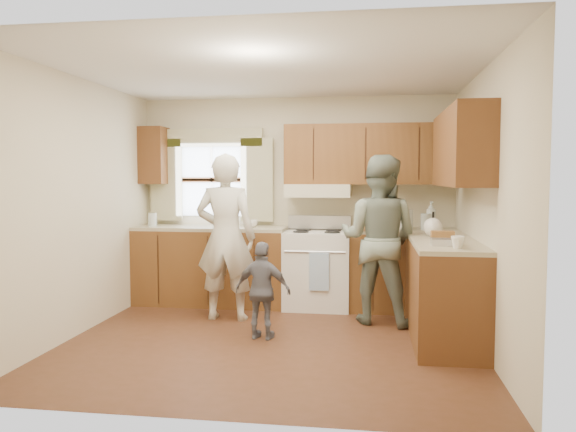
% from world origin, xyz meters
% --- Properties ---
extents(room, '(3.80, 3.80, 3.80)m').
position_xyz_m(room, '(0.00, 0.00, 1.25)').
color(room, '#472916').
rests_on(room, ground).
extents(kitchen_fixtures, '(3.80, 2.25, 2.15)m').
position_xyz_m(kitchen_fixtures, '(0.62, 1.08, 0.84)').
color(kitchen_fixtures, '#42210E').
rests_on(kitchen_fixtures, ground).
extents(stove, '(0.76, 0.67, 1.07)m').
position_xyz_m(stove, '(0.30, 1.44, 0.47)').
color(stove, silver).
rests_on(stove, ground).
extents(woman_left, '(0.65, 0.43, 1.78)m').
position_xyz_m(woman_left, '(-0.62, 0.74, 0.89)').
color(woman_left, beige).
rests_on(woman_left, ground).
extents(woman_right, '(1.02, 0.89, 1.77)m').
position_xyz_m(woman_right, '(1.00, 0.85, 0.88)').
color(woman_right, '#1E372D').
rests_on(woman_right, ground).
extents(child, '(0.57, 0.30, 0.93)m').
position_xyz_m(child, '(-0.09, 0.07, 0.46)').
color(child, slate).
rests_on(child, ground).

